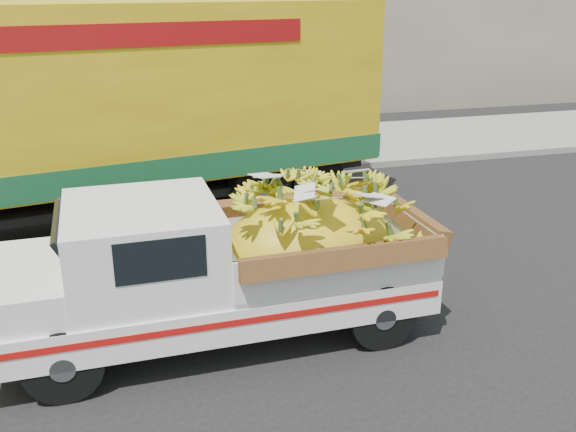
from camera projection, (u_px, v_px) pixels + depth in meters
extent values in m
plane|color=black|center=(78.00, 365.00, 7.27)|extent=(100.00, 100.00, 0.00)
cube|color=gray|center=(86.00, 186.00, 13.38)|extent=(60.00, 0.25, 0.15)
cube|color=gray|center=(87.00, 161.00, 15.28)|extent=(60.00, 4.00, 0.14)
cube|color=gray|center=(469.00, 13.00, 24.07)|extent=(14.00, 6.00, 6.00)
cylinder|color=black|center=(63.00, 364.00, 6.56)|extent=(0.82, 0.25, 0.82)
cylinder|color=black|center=(66.00, 296.00, 7.97)|extent=(0.82, 0.25, 0.82)
cylinder|color=black|center=(381.00, 315.00, 7.53)|extent=(0.82, 0.25, 0.82)
cylinder|color=black|center=(334.00, 262.00, 8.94)|extent=(0.82, 0.25, 0.82)
cube|color=silver|center=(214.00, 292.00, 7.67)|extent=(5.10, 1.94, 0.42)
cube|color=#A50F0C|center=(230.00, 324.00, 6.82)|extent=(4.97, 0.11, 0.08)
cube|color=silver|center=(24.00, 284.00, 6.97)|extent=(0.95, 1.74, 0.39)
cube|color=silver|center=(143.00, 246.00, 7.22)|extent=(1.71, 1.79, 0.97)
cube|color=black|center=(161.00, 261.00, 6.39)|extent=(0.92, 0.03, 0.45)
cube|color=silver|center=(317.00, 243.00, 7.86)|extent=(2.52, 1.88, 0.55)
ellipsoid|color=gold|center=(308.00, 252.00, 7.87)|extent=(2.27, 1.51, 1.38)
cylinder|color=black|center=(316.00, 183.00, 11.97)|extent=(1.14, 0.52, 1.10)
cylinder|color=black|center=(271.00, 159.00, 13.65)|extent=(1.14, 0.52, 1.10)
cylinder|color=black|center=(258.00, 192.00, 11.47)|extent=(1.14, 0.52, 1.10)
cylinder|color=black|center=(218.00, 165.00, 13.15)|extent=(1.14, 0.52, 1.10)
cube|color=black|center=(43.00, 191.00, 10.78)|extent=(11.98, 3.18, 0.36)
cube|color=gold|center=(30.00, 96.00, 10.23)|extent=(12.02, 4.61, 2.84)
cube|color=#17522C|center=(39.00, 166.00, 10.63)|extent=(12.08, 4.64, 0.45)
cube|color=maroon|center=(29.00, 39.00, 8.83)|extent=(8.26, 1.56, 0.35)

